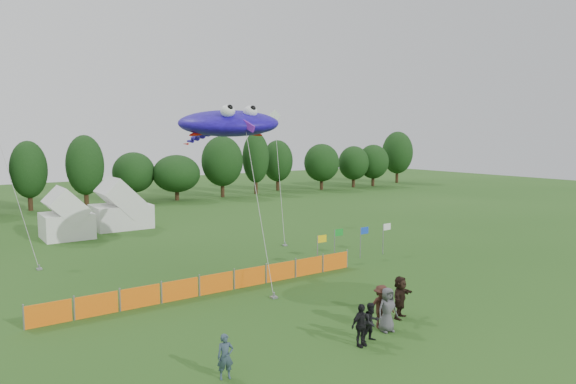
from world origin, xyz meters
TOP-DOWN VIEW (x-y plane):
  - ground at (0.00, 0.00)m, footprint 160.00×160.00m
  - treeline at (1.61, 44.93)m, footprint 104.57×8.78m
  - tent_left at (-6.47, 27.31)m, footprint 3.69×3.69m
  - tent_right at (-1.58, 29.32)m, footprint 4.79×3.83m
  - barrier_fence at (-3.26, 7.80)m, footprint 17.90×0.06m
  - flag_row at (7.17, 9.02)m, footprint 6.73×0.82m
  - spectator_a at (-7.33, -0.86)m, footprint 0.64×0.51m
  - spectator_b at (-1.11, -1.35)m, footprint 0.77×0.61m
  - spectator_c at (0.19, -0.59)m, footprint 1.32×0.93m
  - spectator_d at (-1.80, -1.48)m, footprint 1.02×0.51m
  - spectator_e at (0.15, -0.98)m, footprint 1.00×0.75m
  - spectator_f at (1.75, -0.21)m, footprint 1.85×1.22m
  - stingray_kite at (-0.64, 11.47)m, footprint 7.24×13.64m
  - small_kite_white at (10.32, 22.52)m, footprint 6.87×10.93m

SIDE VIEW (x-z plane):
  - ground at x=0.00m, z-range 0.00..0.00m
  - barrier_fence at x=-3.26m, z-range 0.00..1.00m
  - spectator_a at x=-7.33m, z-range 0.00..1.54m
  - spectator_b at x=-1.11m, z-range 0.00..1.55m
  - spectator_d at x=-1.80m, z-range 0.00..1.68m
  - spectator_e at x=0.15m, z-range 0.00..1.85m
  - spectator_c at x=0.19m, z-range 0.00..1.86m
  - spectator_f at x=1.75m, z-range 0.00..1.91m
  - flag_row at x=7.17m, z-range 0.35..2.45m
  - tent_left at x=-6.47m, z-range 0.02..3.27m
  - tent_right at x=-1.58m, z-range 0.02..3.40m
  - treeline at x=1.61m, z-range 0.00..8.36m
  - small_kite_white at x=10.32m, z-range 1.76..12.29m
  - stingray_kite at x=-0.64m, z-range 3.85..13.69m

